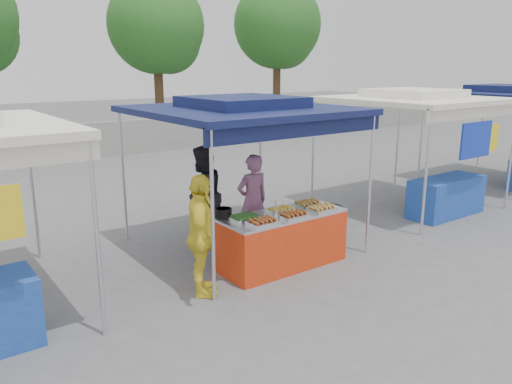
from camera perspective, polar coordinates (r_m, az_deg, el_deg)
ground_plane at (r=8.03m, az=2.56°, el=-8.14°), size 80.00×80.00×0.00m
back_wall at (r=17.58m, az=-20.57°, el=5.31°), size 40.00×0.25×1.20m
main_canopy at (r=8.23m, az=-1.54°, el=9.46°), size 3.20×3.20×2.57m
neighbor_stall_right at (r=11.25m, az=19.01°, el=6.04°), size 3.20×3.20×2.57m
tree_2 at (r=21.02m, az=-11.02°, el=17.74°), size 3.78×3.77×6.48m
tree_3 at (r=24.40m, az=2.65°, el=18.16°), size 4.02×4.02×6.91m
vendor_table at (r=7.81m, az=3.05°, el=-5.47°), size 2.00×0.80×0.85m
food_tray_fl at (r=7.15m, az=0.77°, el=-3.45°), size 0.42×0.30×0.07m
food_tray_fm at (r=7.49m, az=4.25°, el=-2.66°), size 0.42×0.30×0.07m
food_tray_fr at (r=7.87m, az=7.51°, el=-1.91°), size 0.42×0.30×0.07m
food_tray_bl at (r=7.36m, az=-1.31°, el=-2.93°), size 0.42×0.30×0.07m
food_tray_bm at (r=7.77m, az=2.82°, el=-2.00°), size 0.42×0.30×0.07m
food_tray_br at (r=8.11m, az=5.88°, el=-1.37°), size 0.42×0.30×0.07m
cooking_pot at (r=7.46m, az=-3.73°, el=-2.41°), size 0.25×0.25×0.14m
skewer_cup at (r=7.40m, az=2.24°, el=-2.66°), size 0.09×0.09×0.11m
wok_burner at (r=8.72m, az=8.63°, el=-3.31°), size 0.45×0.45×0.76m
crate_left at (r=8.13m, az=-2.26°, el=-6.61°), size 0.54×0.38×0.33m
crate_right at (r=8.51m, az=2.22°, el=-5.80°), size 0.47×0.33×0.28m
crate_stacked at (r=8.42m, az=2.23°, el=-4.05°), size 0.44×0.31×0.27m
vendor_woman at (r=8.48m, az=-0.41°, el=-1.08°), size 0.62×0.42×1.63m
helper_man at (r=8.72m, az=-6.10°, el=-0.36°), size 1.07×1.02×1.74m
customer_person at (r=6.73m, az=-6.29°, el=-5.05°), size 0.85×1.06×1.69m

